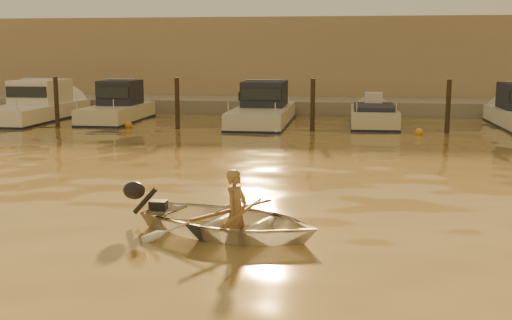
# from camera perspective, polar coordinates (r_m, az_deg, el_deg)

# --- Properties ---
(ground_plane) EXTENTS (160.00, 160.00, 0.00)m
(ground_plane) POSITION_cam_1_polar(r_m,az_deg,el_deg) (11.12, 2.16, -6.17)
(ground_plane) COLOR olive
(ground_plane) RESTS_ON ground
(dinghy) EXTENTS (3.68, 3.13, 0.65)m
(dinghy) POSITION_cam_1_polar(r_m,az_deg,el_deg) (10.80, -2.24, -5.52)
(dinghy) COLOR silver
(dinghy) RESTS_ON ground_plane
(person) EXTENTS (0.48, 0.59, 1.41)m
(person) POSITION_cam_1_polar(r_m,az_deg,el_deg) (10.70, -1.78, -4.56)
(person) COLOR olive
(person) RESTS_ON dinghy
(outboard_motor) EXTENTS (0.98, 0.67, 0.70)m
(outboard_motor) POSITION_cam_1_polar(r_m,az_deg,el_deg) (11.57, -8.76, -4.21)
(outboard_motor) COLOR black
(outboard_motor) RESTS_ON dinghy
(oar_port) EXTENTS (0.32, 2.09, 0.13)m
(oar_port) POSITION_cam_1_polar(r_m,az_deg,el_deg) (10.63, -1.07, -4.56)
(oar_port) COLOR brown
(oar_port) RESTS_ON dinghy
(oar_starboard) EXTENTS (1.07, 1.87, 0.13)m
(oar_starboard) POSITION_cam_1_polar(r_m,az_deg,el_deg) (10.72, -2.02, -4.44)
(oar_starboard) COLOR brown
(oar_starboard) RESTS_ON dinghy
(moored_boat_0) EXTENTS (2.41, 7.62, 1.75)m
(moored_boat_0) POSITION_cam_1_polar(r_m,az_deg,el_deg) (30.04, -19.12, 4.57)
(moored_boat_0) COLOR white
(moored_boat_0) RESTS_ON ground_plane
(moored_boat_1) EXTENTS (1.91, 5.79, 1.75)m
(moored_boat_1) POSITION_cam_1_polar(r_m,az_deg,el_deg) (28.51, -12.28, 4.63)
(moored_boat_1) COLOR beige
(moored_boat_1) RESTS_ON ground_plane
(moored_boat_2) EXTENTS (2.20, 7.41, 1.75)m
(moored_boat_2) POSITION_cam_1_polar(r_m,az_deg,el_deg) (26.97, 0.60, 4.57)
(moored_boat_2) COLOR beige
(moored_boat_2) RESTS_ON ground_plane
(moored_boat_3) EXTENTS (1.83, 5.37, 0.95)m
(moored_boat_3) POSITION_cam_1_polar(r_m,az_deg,el_deg) (26.81, 10.41, 3.52)
(moored_boat_3) COLOR beige
(moored_boat_3) RESTS_ON ground_plane
(piling_0) EXTENTS (0.18, 0.18, 2.20)m
(piling_0) POSITION_cam_1_polar(r_m,az_deg,el_deg) (27.13, -17.30, 4.75)
(piling_0) COLOR #2D2319
(piling_0) RESTS_ON ground_plane
(piling_1) EXTENTS (0.18, 0.18, 2.20)m
(piling_1) POSITION_cam_1_polar(r_m,az_deg,el_deg) (25.40, -7.01, 4.80)
(piling_1) COLOR #2D2319
(piling_1) RESTS_ON ground_plane
(piling_2) EXTENTS (0.18, 0.18, 2.20)m
(piling_2) POSITION_cam_1_polar(r_m,az_deg,el_deg) (24.56, 5.05, 4.67)
(piling_2) COLOR #2D2319
(piling_2) RESTS_ON ground_plane
(piling_3) EXTENTS (0.18, 0.18, 2.20)m
(piling_3) POSITION_cam_1_polar(r_m,az_deg,el_deg) (24.81, 16.70, 4.35)
(piling_3) COLOR #2D2319
(piling_3) RESTS_ON ground_plane
(fender_a) EXTENTS (0.30, 0.30, 0.30)m
(fender_a) POSITION_cam_1_polar(r_m,az_deg,el_deg) (27.83, -21.81, 2.95)
(fender_a) COLOR white
(fender_a) RESTS_ON ground_plane
(fender_b) EXTENTS (0.30, 0.30, 0.30)m
(fender_b) POSITION_cam_1_polar(r_m,az_deg,el_deg) (26.14, -11.27, 3.06)
(fender_b) COLOR #C48317
(fender_b) RESTS_ON ground_plane
(fender_c) EXTENTS (0.30, 0.30, 0.30)m
(fender_c) POSITION_cam_1_polar(r_m,az_deg,el_deg) (23.78, 1.83, 2.60)
(fender_c) COLOR white
(fender_c) RESTS_ON ground_plane
(fender_d) EXTENTS (0.30, 0.30, 0.30)m
(fender_d) POSITION_cam_1_polar(r_m,az_deg,el_deg) (24.15, 14.30, 2.42)
(fender_d) COLOR orange
(fender_d) RESTS_ON ground_plane
(quay) EXTENTS (52.00, 4.00, 1.00)m
(quay) POSITION_cam_1_polar(r_m,az_deg,el_deg) (32.29, 6.13, 4.52)
(quay) COLOR gray
(quay) RESTS_ON ground_plane
(waterfront_building) EXTENTS (46.00, 7.00, 4.80)m
(waterfront_building) POSITION_cam_1_polar(r_m,az_deg,el_deg) (37.66, 6.49, 8.67)
(waterfront_building) COLOR #9E8466
(waterfront_building) RESTS_ON quay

